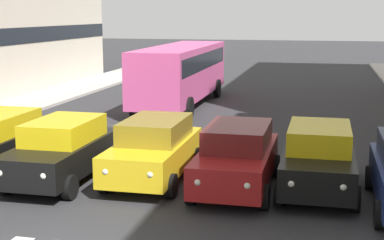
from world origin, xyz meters
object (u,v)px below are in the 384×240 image
(car_1, at_px, (319,158))
(car_2, at_px, (237,157))
(car_3, at_px, (154,149))
(bus_behind_traffic, at_px, (181,69))
(car_4, at_px, (62,150))

(car_1, distance_m, car_2, 2.14)
(car_2, height_order, car_3, same)
(bus_behind_traffic, bearing_deg, car_2, 110.12)
(car_2, bearing_deg, car_4, 3.96)
(car_2, distance_m, bus_behind_traffic, 14.17)
(car_2, bearing_deg, car_3, -8.51)
(car_1, xyz_separation_m, car_4, (6.97, 0.71, 0.00))
(car_3, relative_size, car_4, 1.00)
(car_4, relative_size, bus_behind_traffic, 0.42)
(car_3, distance_m, car_4, 2.55)
(car_3, bearing_deg, car_1, -179.80)
(car_2, height_order, car_4, same)
(car_1, height_order, bus_behind_traffic, bus_behind_traffic)
(car_3, xyz_separation_m, bus_behind_traffic, (2.46, -12.91, 0.97))
(car_1, xyz_separation_m, car_3, (4.51, 0.02, 0.00))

